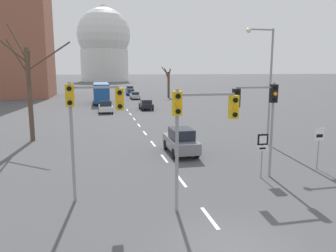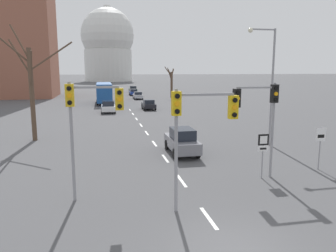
{
  "view_description": "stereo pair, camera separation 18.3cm",
  "coord_description": "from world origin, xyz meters",
  "px_view_note": "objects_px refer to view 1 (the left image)",
  "views": [
    {
      "loc": [
        -4.18,
        -9.21,
        5.8
      ],
      "look_at": [
        -0.9,
        6.0,
        3.11
      ],
      "focal_mm": 35.0,
      "sensor_mm": 36.0,
      "label": 1
    },
    {
      "loc": [
        -4.0,
        -9.25,
        5.8
      ],
      "look_at": [
        -0.9,
        6.0,
        3.11
      ],
      "focal_mm": 35.0,
      "sensor_mm": 36.0,
      "label": 2
    }
  ],
  "objects_px": {
    "traffic_signal_near_right": "(260,106)",
    "sedan_distant_centre": "(130,89)",
    "speed_limit_sign": "(319,141)",
    "street_lamp_right": "(266,76)",
    "traffic_signal_centre_tall": "(197,118)",
    "sedan_far_left": "(181,141)",
    "sedan_far_right": "(135,95)",
    "sedan_near_right": "(130,92)",
    "sedan_near_left": "(146,104)",
    "city_bus": "(101,92)",
    "traffic_signal_near_left": "(88,111)",
    "sedan_mid_centre": "(106,107)",
    "route_sign_post": "(262,148)"
  },
  "relations": [
    {
      "from": "sedan_far_right",
      "to": "traffic_signal_near_left",
      "type": "bearing_deg",
      "value": -98.65
    },
    {
      "from": "sedan_mid_centre",
      "to": "sedan_near_right",
      "type": "bearing_deg",
      "value": 78.13
    },
    {
      "from": "traffic_signal_near_left",
      "to": "speed_limit_sign",
      "type": "xyz_separation_m",
      "value": [
        12.97,
        1.92,
        -2.32
      ]
    },
    {
      "from": "route_sign_post",
      "to": "speed_limit_sign",
      "type": "relative_size",
      "value": 0.98
    },
    {
      "from": "street_lamp_right",
      "to": "city_bus",
      "type": "bearing_deg",
      "value": 108.56
    },
    {
      "from": "sedan_near_left",
      "to": "sedan_far_left",
      "type": "bearing_deg",
      "value": -93.06
    },
    {
      "from": "sedan_distant_centre",
      "to": "speed_limit_sign",
      "type": "bearing_deg",
      "value": -86.44
    },
    {
      "from": "sedan_mid_centre",
      "to": "route_sign_post",
      "type": "bearing_deg",
      "value": -75.74
    },
    {
      "from": "traffic_signal_near_right",
      "to": "sedan_distant_centre",
      "type": "xyz_separation_m",
      "value": [
        -0.11,
        69.61,
        -3.09
      ]
    },
    {
      "from": "sedan_far_left",
      "to": "sedan_near_left",
      "type": "bearing_deg",
      "value": 86.94
    },
    {
      "from": "traffic_signal_near_right",
      "to": "sedan_distant_centre",
      "type": "bearing_deg",
      "value": 90.09
    },
    {
      "from": "traffic_signal_near_left",
      "to": "route_sign_post",
      "type": "relative_size",
      "value": 2.14
    },
    {
      "from": "sedan_mid_centre",
      "to": "sedan_near_left",
      "type": "bearing_deg",
      "value": 22.01
    },
    {
      "from": "sedan_distant_centre",
      "to": "city_bus",
      "type": "height_order",
      "value": "city_bus"
    },
    {
      "from": "traffic_signal_near_left",
      "to": "street_lamp_right",
      "type": "bearing_deg",
      "value": 32.91
    },
    {
      "from": "traffic_signal_centre_tall",
      "to": "speed_limit_sign",
      "type": "relative_size",
      "value": 2.0
    },
    {
      "from": "speed_limit_sign",
      "to": "traffic_signal_centre_tall",
      "type": "bearing_deg",
      "value": -155.69
    },
    {
      "from": "route_sign_post",
      "to": "sedan_far_left",
      "type": "xyz_separation_m",
      "value": [
        -2.98,
        5.93,
        -0.78
      ]
    },
    {
      "from": "speed_limit_sign",
      "to": "sedan_distant_centre",
      "type": "xyz_separation_m",
      "value": [
        -4.29,
        68.97,
        -0.9
      ]
    },
    {
      "from": "traffic_signal_near_right",
      "to": "street_lamp_right",
      "type": "relative_size",
      "value": 0.58
    },
    {
      "from": "traffic_signal_near_right",
      "to": "sedan_distant_centre",
      "type": "distance_m",
      "value": 69.68
    },
    {
      "from": "traffic_signal_near_left",
      "to": "sedan_mid_centre",
      "type": "xyz_separation_m",
      "value": [
        1.46,
        30.68,
        -3.23
      ]
    },
    {
      "from": "route_sign_post",
      "to": "traffic_signal_near_left",
      "type": "bearing_deg",
      "value": -172.69
    },
    {
      "from": "traffic_signal_near_left",
      "to": "city_bus",
      "type": "distance_m",
      "value": 43.71
    },
    {
      "from": "sedan_far_left",
      "to": "speed_limit_sign",
      "type": "bearing_deg",
      "value": -36.43
    },
    {
      "from": "route_sign_post",
      "to": "sedan_near_left",
      "type": "height_order",
      "value": "route_sign_post"
    },
    {
      "from": "sedan_near_right",
      "to": "sedan_distant_centre",
      "type": "xyz_separation_m",
      "value": [
        0.93,
        10.25,
        0.08
      ]
    },
    {
      "from": "traffic_signal_near_left",
      "to": "city_bus",
      "type": "xyz_separation_m",
      "value": [
        1.09,
        43.65,
        -1.98
      ]
    },
    {
      "from": "traffic_signal_centre_tall",
      "to": "sedan_far_left",
      "type": "xyz_separation_m",
      "value": [
        1.66,
        9.07,
        -2.95
      ]
    },
    {
      "from": "sedan_mid_centre",
      "to": "city_bus",
      "type": "height_order",
      "value": "city_bus"
    },
    {
      "from": "street_lamp_right",
      "to": "sedan_near_left",
      "type": "bearing_deg",
      "value": 102.7
    },
    {
      "from": "sedan_far_right",
      "to": "city_bus",
      "type": "bearing_deg",
      "value": -132.95
    },
    {
      "from": "city_bus",
      "to": "route_sign_post",
      "type": "bearing_deg",
      "value": -79.5
    },
    {
      "from": "city_bus",
      "to": "sedan_far_left",
      "type": "bearing_deg",
      "value": -82.38
    },
    {
      "from": "route_sign_post",
      "to": "street_lamp_right",
      "type": "bearing_deg",
      "value": 61.17
    },
    {
      "from": "sedan_near_left",
      "to": "sedan_distant_centre",
      "type": "distance_m",
      "value": 37.84
    },
    {
      "from": "speed_limit_sign",
      "to": "street_lamp_right",
      "type": "xyz_separation_m",
      "value": [
        -0.03,
        6.45,
        3.65
      ]
    },
    {
      "from": "traffic_signal_centre_tall",
      "to": "traffic_signal_near_left",
      "type": "relative_size",
      "value": 0.96
    },
    {
      "from": "traffic_signal_near_left",
      "to": "sedan_distant_centre",
      "type": "height_order",
      "value": "traffic_signal_near_left"
    },
    {
      "from": "route_sign_post",
      "to": "traffic_signal_near_right",
      "type": "bearing_deg",
      "value": 142.65
    },
    {
      "from": "sedan_mid_centre",
      "to": "sedan_far_right",
      "type": "height_order",
      "value": "sedan_mid_centre"
    },
    {
      "from": "sedan_near_left",
      "to": "sedan_mid_centre",
      "type": "xyz_separation_m",
      "value": [
        -5.91,
        -2.39,
        0.04
      ]
    },
    {
      "from": "sedan_far_right",
      "to": "route_sign_post",
      "type": "bearing_deg",
      "value": -88.58
    },
    {
      "from": "speed_limit_sign",
      "to": "city_bus",
      "type": "xyz_separation_m",
      "value": [
        -11.88,
        41.73,
        0.33
      ]
    },
    {
      "from": "traffic_signal_centre_tall",
      "to": "street_lamp_right",
      "type": "height_order",
      "value": "street_lamp_right"
    },
    {
      "from": "traffic_signal_near_left",
      "to": "sedan_distant_centre",
      "type": "bearing_deg",
      "value": 83.02
    },
    {
      "from": "sedan_near_left",
      "to": "sedan_mid_centre",
      "type": "relative_size",
      "value": 0.99
    },
    {
      "from": "sedan_far_left",
      "to": "sedan_distant_centre",
      "type": "bearing_deg",
      "value": 87.58
    },
    {
      "from": "street_lamp_right",
      "to": "sedan_mid_centre",
      "type": "xyz_separation_m",
      "value": [
        -11.48,
        22.31,
        -4.55
      ]
    },
    {
      "from": "sedan_far_left",
      "to": "sedan_far_right",
      "type": "xyz_separation_m",
      "value": [
        1.75,
        43.7,
        -0.17
      ]
    }
  ]
}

